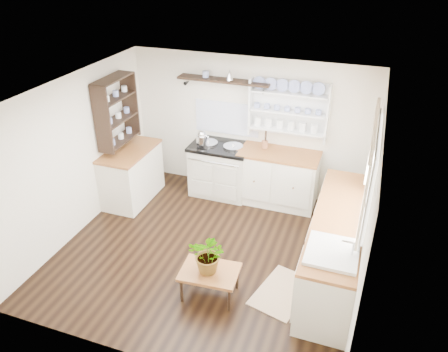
# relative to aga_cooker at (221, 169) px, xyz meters

# --- Properties ---
(floor) EXTENTS (4.00, 3.80, 0.01)m
(floor) POSITION_rel_aga_cooker_xyz_m (0.38, -1.57, -0.45)
(floor) COLOR black
(floor) RESTS_ON ground
(wall_back) EXTENTS (4.00, 0.02, 2.30)m
(wall_back) POSITION_rel_aga_cooker_xyz_m (0.38, 0.33, 0.70)
(wall_back) COLOR silver
(wall_back) RESTS_ON ground
(wall_right) EXTENTS (0.02, 3.80, 2.30)m
(wall_right) POSITION_rel_aga_cooker_xyz_m (2.38, -1.57, 0.70)
(wall_right) COLOR silver
(wall_right) RESTS_ON ground
(wall_left) EXTENTS (0.02, 3.80, 2.30)m
(wall_left) POSITION_rel_aga_cooker_xyz_m (-1.62, -1.57, 0.70)
(wall_left) COLOR silver
(wall_left) RESTS_ON ground
(ceiling) EXTENTS (4.00, 3.80, 0.01)m
(ceiling) POSITION_rel_aga_cooker_xyz_m (0.38, -1.57, 1.85)
(ceiling) COLOR white
(ceiling) RESTS_ON wall_back
(window) EXTENTS (0.08, 1.55, 1.22)m
(window) POSITION_rel_aga_cooker_xyz_m (2.33, -1.42, 1.11)
(window) COLOR white
(window) RESTS_ON wall_right
(aga_cooker) EXTENTS (0.99, 0.69, 0.92)m
(aga_cooker) POSITION_rel_aga_cooker_xyz_m (0.00, 0.00, 0.00)
(aga_cooker) COLOR beige
(aga_cooker) RESTS_ON floor
(back_cabinets) EXTENTS (1.27, 0.63, 0.90)m
(back_cabinets) POSITION_rel_aga_cooker_xyz_m (0.98, 0.03, 0.01)
(back_cabinets) COLOR #EEE3CD
(back_cabinets) RESTS_ON floor
(right_cabinets) EXTENTS (0.62, 2.43, 0.90)m
(right_cabinets) POSITION_rel_aga_cooker_xyz_m (2.08, -1.47, 0.01)
(right_cabinets) COLOR #EEE3CD
(right_cabinets) RESTS_ON floor
(belfast_sink) EXTENTS (0.55, 0.60, 0.45)m
(belfast_sink) POSITION_rel_aga_cooker_xyz_m (2.08, -2.22, 0.35)
(belfast_sink) COLOR white
(belfast_sink) RESTS_ON right_cabinets
(left_cabinets) EXTENTS (0.62, 1.13, 0.90)m
(left_cabinets) POSITION_rel_aga_cooker_xyz_m (-1.32, -0.67, 0.01)
(left_cabinets) COLOR #EEE3CD
(left_cabinets) RESTS_ON floor
(plate_rack) EXTENTS (1.20, 0.22, 0.90)m
(plate_rack) POSITION_rel_aga_cooker_xyz_m (1.03, 0.29, 1.10)
(plate_rack) COLOR white
(plate_rack) RESTS_ON wall_back
(high_shelf) EXTENTS (1.50, 0.29, 0.16)m
(high_shelf) POSITION_rel_aga_cooker_xyz_m (-0.02, 0.21, 1.46)
(high_shelf) COLOR black
(high_shelf) RESTS_ON wall_back
(left_shelving) EXTENTS (0.28, 0.80, 1.05)m
(left_shelving) POSITION_rel_aga_cooker_xyz_m (-1.46, -0.67, 1.10)
(left_shelving) COLOR black
(left_shelving) RESTS_ON wall_left
(kettle) EXTENTS (0.18, 0.18, 0.22)m
(kettle) POSITION_rel_aga_cooker_xyz_m (-0.28, -0.12, 0.59)
(kettle) COLOR silver
(kettle) RESTS_ON aga_cooker
(utensil_crock) EXTENTS (0.10, 0.10, 0.12)m
(utensil_crock) POSITION_rel_aga_cooker_xyz_m (0.72, 0.11, 0.52)
(utensil_crock) COLOR #925735
(utensil_crock) RESTS_ON back_cabinets
(center_table) EXTENTS (0.73, 0.54, 0.38)m
(center_table) POSITION_rel_aga_cooker_xyz_m (0.72, -2.36, -0.12)
(center_table) COLOR brown
(center_table) RESTS_ON floor
(potted_plant) EXTENTS (0.49, 0.44, 0.50)m
(potted_plant) POSITION_rel_aga_cooker_xyz_m (0.72, -2.36, 0.17)
(potted_plant) COLOR #3F7233
(potted_plant) RESTS_ON center_table
(floor_rug) EXTENTS (0.75, 0.96, 0.02)m
(floor_rug) POSITION_rel_aga_cooker_xyz_m (1.55, -2.04, -0.44)
(floor_rug) COLOR #9D755B
(floor_rug) RESTS_ON floor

